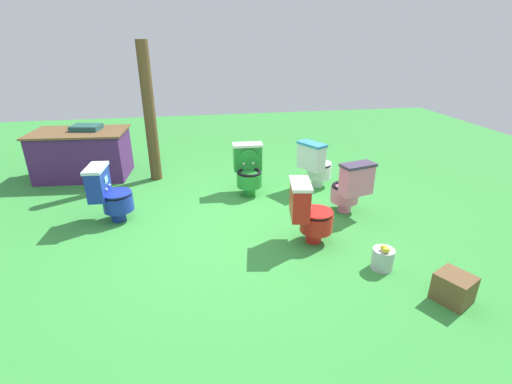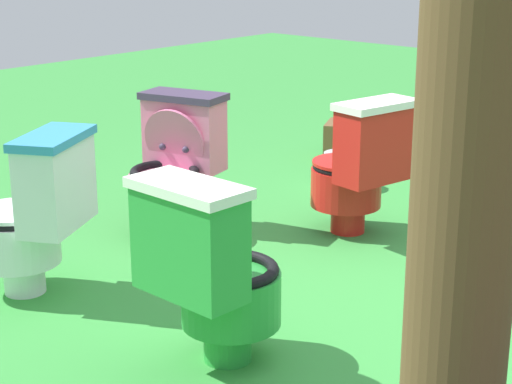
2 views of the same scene
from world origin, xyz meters
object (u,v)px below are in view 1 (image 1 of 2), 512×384
(toilet_pink, at_px, (350,187))
(toilet_blue, at_px, (109,194))
(toilet_white, at_px, (316,164))
(vendor_table, at_px, (83,154))
(small_crate, at_px, (454,288))
(wooden_post, at_px, (150,114))
(toilet_green, at_px, (249,169))
(lemon_bucket, at_px, (383,258))
(toilet_red, at_px, (309,212))

(toilet_pink, bearing_deg, toilet_blue, 159.01)
(toilet_white, distance_m, vendor_table, 3.78)
(toilet_blue, bearing_deg, small_crate, 60.33)
(toilet_white, xyz_separation_m, wooden_post, (-2.44, 0.81, 0.69))
(toilet_green, relative_size, toilet_blue, 1.00)
(lemon_bucket, bearing_deg, toilet_white, 89.39)
(toilet_blue, bearing_deg, lemon_bucket, 64.91)
(wooden_post, relative_size, lemon_bucket, 7.72)
(toilet_white, bearing_deg, toilet_green, -116.96)
(toilet_pink, xyz_separation_m, small_crate, (0.21, -1.81, -0.24))
(small_crate, bearing_deg, toilet_white, 97.24)
(toilet_white, distance_m, lemon_bucket, 2.22)
(lemon_bucket, bearing_deg, vendor_table, 137.08)
(toilet_white, bearing_deg, toilet_blue, -106.45)
(toilet_green, relative_size, toilet_pink, 1.00)
(vendor_table, height_order, wooden_post, wooden_post)
(toilet_green, bearing_deg, vendor_table, -22.40)
(toilet_pink, distance_m, lemon_bucket, 1.28)
(toilet_pink, distance_m, small_crate, 1.84)
(vendor_table, bearing_deg, toilet_pink, -29.08)
(toilet_green, distance_m, toilet_white, 1.04)
(toilet_white, relative_size, small_crate, 2.48)
(toilet_red, distance_m, toilet_green, 1.59)
(toilet_blue, distance_m, small_crate, 3.90)
(toilet_red, distance_m, toilet_white, 1.67)
(vendor_table, height_order, small_crate, vendor_table)
(wooden_post, bearing_deg, lemon_bucket, -51.27)
(vendor_table, relative_size, wooden_post, 0.72)
(toilet_blue, relative_size, small_crate, 2.48)
(wooden_post, bearing_deg, vendor_table, 164.80)
(toilet_green, height_order, toilet_pink, same)
(toilet_white, relative_size, vendor_table, 0.48)
(toilet_pink, height_order, small_crate, toilet_pink)
(small_crate, xyz_separation_m, lemon_bucket, (-0.38, 0.56, -0.01))
(vendor_table, distance_m, lemon_bucket, 4.90)
(toilet_green, distance_m, toilet_blue, 1.94)
(toilet_green, bearing_deg, toilet_pink, 143.53)
(toilet_pink, distance_m, vendor_table, 4.29)
(toilet_pink, distance_m, wooden_post, 3.21)
(toilet_red, relative_size, wooden_post, 0.34)
(toilet_pink, xyz_separation_m, vendor_table, (-3.75, 2.08, 0.02))
(wooden_post, bearing_deg, toilet_pink, -34.39)
(toilet_pink, bearing_deg, small_crate, -97.86)
(toilet_red, xyz_separation_m, vendor_table, (-3.00, 2.68, 0.02))
(toilet_blue, distance_m, wooden_post, 1.65)
(toilet_red, bearing_deg, vendor_table, -121.72)
(toilet_red, xyz_separation_m, lemon_bucket, (0.58, -0.65, -0.25))
(small_crate, bearing_deg, toilet_red, 128.11)
(toilet_white, bearing_deg, wooden_post, -136.78)
(toilet_red, xyz_separation_m, small_crate, (0.95, -1.22, -0.24))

